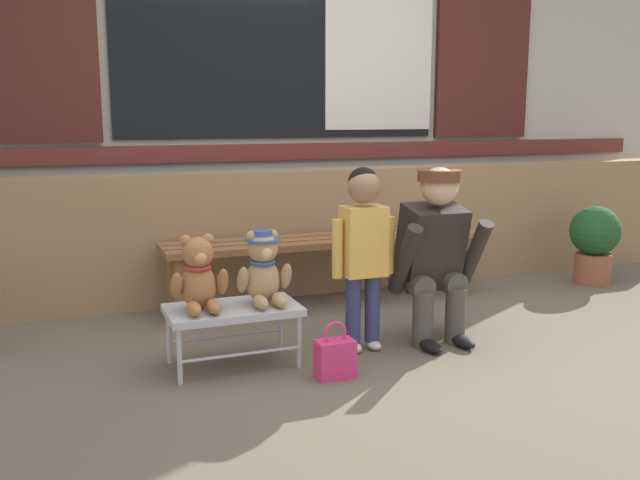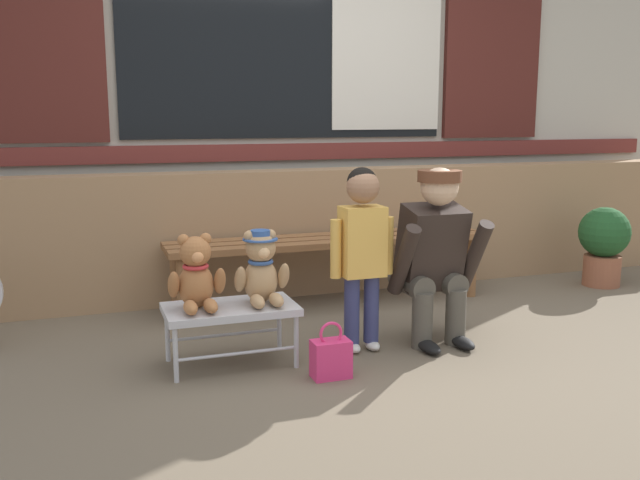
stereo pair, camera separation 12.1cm
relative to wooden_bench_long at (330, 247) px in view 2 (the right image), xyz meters
The scene contains 11 objects.
ground_plane 1.12m from the wooden_bench_long, 91.67° to the right, with size 60.00×60.00×0.00m, color brown.
brick_low_wall 0.37m from the wooden_bench_long, 94.84° to the left, with size 6.77×0.25×0.85m, color #997551.
shop_facade 1.69m from the wooden_bench_long, 91.76° to the left, with size 6.91×0.26×3.61m.
wooden_bench_long is the anchor object (origin of this frame).
small_display_bench 1.24m from the wooden_bench_long, 133.36° to the right, with size 0.64×0.36×0.30m.
teddy_bear_plain 1.35m from the wooden_bench_long, 138.36° to the right, with size 0.28×0.26×0.36m.
teddy_bear_with_hat 1.13m from the wooden_bench_long, 127.52° to the right, with size 0.28×0.27×0.36m.
child_standing 0.95m from the wooden_bench_long, 99.80° to the right, with size 0.35×0.18×0.96m.
adult_crouching 0.95m from the wooden_bench_long, 73.46° to the right, with size 0.50×0.49×0.95m.
handbag_on_ground 1.33m from the wooden_bench_long, 109.88° to the right, with size 0.18×0.11×0.27m.
potted_plant 2.03m from the wooden_bench_long, ahead, with size 0.36×0.36×0.57m.
Camera 2 is at (-1.49, -3.08, 1.22)m, focal length 39.08 mm.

